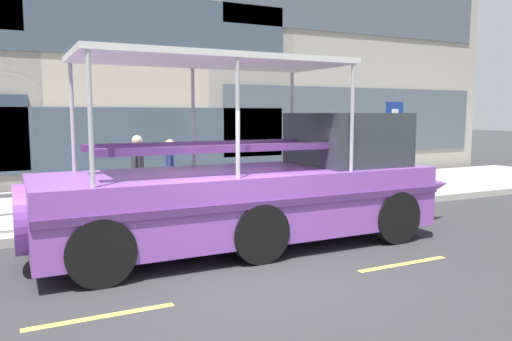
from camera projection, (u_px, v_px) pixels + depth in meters
name	position (u px, v px, depth m)	size (l,w,h in m)	color
ground_plane	(247.00, 268.00, 7.97)	(120.00, 120.00, 0.00)	#333335
sidewalk	(154.00, 205.00, 12.94)	(32.00, 4.80, 0.18)	#A8A59E
curb_edge	(185.00, 224.00, 10.72)	(32.00, 0.18, 0.18)	#B2ADA3
lane_centreline	(275.00, 286.00, 7.13)	(25.80, 0.12, 0.01)	#DBD64C
curb_guardrail	(228.00, 189.00, 11.47)	(11.57, 0.09, 0.80)	#9EA0A8
parking_sign	(393.00, 132.00, 14.08)	(0.60, 0.12, 2.60)	#4C4F54
duck_tour_boat	(266.00, 187.00, 9.42)	(9.04, 2.48, 3.43)	purple
pedestrian_near_bow	(330.00, 157.00, 13.79)	(0.37, 0.40, 1.78)	black
pedestrian_mid_left	(170.00, 168.00, 11.51)	(0.27, 0.47, 1.69)	black
pedestrian_mid_right	(138.00, 166.00, 11.44)	(0.33, 0.46, 1.78)	#1E2338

